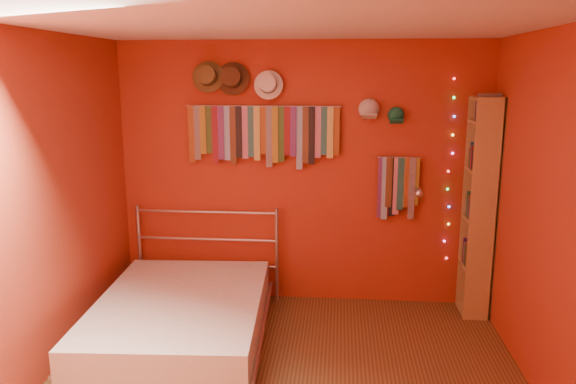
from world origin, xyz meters
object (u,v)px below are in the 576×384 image
(tie_rack, at_px, (263,132))
(reading_lamp, at_px, (418,193))
(bookshelf, at_px, (484,207))
(bed, at_px, (181,319))

(tie_rack, xyz_separation_m, reading_lamp, (1.44, -0.19, -0.51))
(tie_rack, bearing_deg, bookshelf, -4.38)
(bed, bearing_deg, tie_rack, 58.17)
(tie_rack, distance_m, reading_lamp, 1.54)
(tie_rack, bearing_deg, reading_lamp, -7.45)
(reading_lamp, distance_m, bookshelf, 0.60)
(reading_lamp, height_order, bookshelf, bookshelf)
(tie_rack, relative_size, bed, 0.74)
(tie_rack, distance_m, bed, 1.84)
(bookshelf, distance_m, bed, 2.83)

